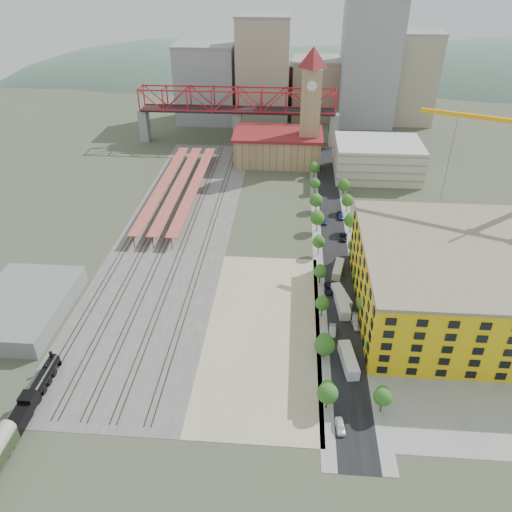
# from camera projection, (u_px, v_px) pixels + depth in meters

# --- Properties ---
(ground) EXTENTS (400.00, 400.00, 0.00)m
(ground) POSITION_uv_depth(u_px,v_px,m) (283.00, 262.00, 149.97)
(ground) COLOR #474C38
(ground) RESTS_ON ground
(ballast_strip) EXTENTS (36.00, 165.00, 0.06)m
(ballast_strip) POSITION_uv_depth(u_px,v_px,m) (177.00, 230.00, 167.07)
(ballast_strip) COLOR #605E59
(ballast_strip) RESTS_ON ground
(dirt_lot) EXTENTS (28.00, 67.00, 0.06)m
(dirt_lot) POSITION_uv_depth(u_px,v_px,m) (263.00, 330.00, 123.61)
(dirt_lot) COLOR tan
(dirt_lot) RESTS_ON ground
(street_asphalt) EXTENTS (12.00, 170.00, 0.06)m
(street_asphalt) POSITION_uv_depth(u_px,v_px,m) (334.00, 239.00, 161.59)
(street_asphalt) COLOR black
(street_asphalt) RESTS_ON ground
(sidewalk_west) EXTENTS (3.00, 170.00, 0.04)m
(sidewalk_west) POSITION_uv_depth(u_px,v_px,m) (317.00, 239.00, 161.95)
(sidewalk_west) COLOR gray
(sidewalk_west) RESTS_ON ground
(sidewalk_east) EXTENTS (3.00, 170.00, 0.04)m
(sidewalk_east) POSITION_uv_depth(u_px,v_px,m) (351.00, 240.00, 161.24)
(sidewalk_east) COLOR gray
(sidewalk_east) RESTS_ON ground
(construction_pad) EXTENTS (50.00, 90.00, 0.06)m
(construction_pad) POSITION_uv_depth(u_px,v_px,m) (453.00, 311.00, 130.14)
(construction_pad) COLOR gray
(construction_pad) RESTS_ON ground
(rail_tracks) EXTENTS (26.56, 160.00, 0.18)m
(rail_tracks) POSITION_uv_depth(u_px,v_px,m) (172.00, 229.00, 167.13)
(rail_tracks) COLOR #382B23
(rail_tracks) RESTS_ON ground
(platform_canopies) EXTENTS (16.00, 80.00, 4.12)m
(platform_canopies) POSITION_uv_depth(u_px,v_px,m) (179.00, 185.00, 188.53)
(platform_canopies) COLOR #C75E4C
(platform_canopies) RESTS_ON ground
(station_hall) EXTENTS (38.00, 24.00, 13.10)m
(station_hall) POSITION_uv_depth(u_px,v_px,m) (278.00, 147.00, 216.03)
(station_hall) COLOR tan
(station_hall) RESTS_ON ground
(clock_tower) EXTENTS (12.00, 12.00, 52.00)m
(clock_tower) POSITION_uv_depth(u_px,v_px,m) (311.00, 97.00, 201.79)
(clock_tower) COLOR tan
(clock_tower) RESTS_ON ground
(parking_garage) EXTENTS (34.00, 26.00, 14.00)m
(parking_garage) POSITION_uv_depth(u_px,v_px,m) (377.00, 159.00, 203.06)
(parking_garage) COLOR silver
(parking_garage) RESTS_ON ground
(truss_bridge) EXTENTS (94.00, 9.60, 25.60)m
(truss_bridge) POSITION_uv_depth(u_px,v_px,m) (237.00, 103.00, 230.28)
(truss_bridge) COLOR gray
(truss_bridge) RESTS_ON ground
(construction_building) EXTENTS (44.60, 50.60, 18.80)m
(construction_building) POSITION_uv_depth(u_px,v_px,m) (449.00, 281.00, 125.36)
(construction_building) COLOR yellow
(construction_building) RESTS_ON ground
(warehouse) EXTENTS (22.00, 32.00, 5.00)m
(warehouse) POSITION_uv_depth(u_px,v_px,m) (22.00, 307.00, 127.58)
(warehouse) COLOR gray
(warehouse) RESTS_ON ground
(street_trees) EXTENTS (15.40, 124.40, 8.00)m
(street_trees) POSITION_uv_depth(u_px,v_px,m) (336.00, 256.00, 153.16)
(street_trees) COLOR #30671F
(street_trees) RESTS_ON ground
(skyline) EXTENTS (133.00, 46.00, 60.00)m
(skyline) POSITION_uv_depth(u_px,v_px,m) (307.00, 77.00, 257.60)
(skyline) COLOR #9EA0A3
(skyline) RESTS_ON ground
(distant_hills) EXTENTS (647.00, 264.00, 227.00)m
(distant_hills) POSITION_uv_depth(u_px,v_px,m) (345.00, 175.00, 408.93)
(distant_hills) COLOR #4C6B59
(distant_hills) RESTS_ON ground
(locomotive) EXTENTS (2.83, 21.86, 5.47)m
(locomotive) POSITION_uv_depth(u_px,v_px,m) (36.00, 390.00, 104.25)
(locomotive) COLOR black
(locomotive) RESTS_ON ground
(site_trailer_a) EXTENTS (4.22, 10.70, 2.85)m
(site_trailer_a) POSITION_uv_depth(u_px,v_px,m) (348.00, 360.00, 112.72)
(site_trailer_a) COLOR silver
(site_trailer_a) RESTS_ON ground
(site_trailer_b) EXTENTS (3.69, 10.51, 2.82)m
(site_trailer_b) POSITION_uv_depth(u_px,v_px,m) (342.00, 304.00, 130.14)
(site_trailer_b) COLOR silver
(site_trailer_b) RESTS_ON ground
(site_trailer_c) EXTENTS (5.19, 10.01, 2.65)m
(site_trailer_c) POSITION_uv_depth(u_px,v_px,m) (341.00, 297.00, 133.14)
(site_trailer_c) COLOR silver
(site_trailer_c) RESTS_ON ground
(site_trailer_d) EXTENTS (4.15, 9.31, 2.47)m
(site_trailer_d) POSITION_uv_depth(u_px,v_px,m) (338.00, 269.00, 144.56)
(site_trailer_d) COLOR silver
(site_trailer_d) RESTS_ON ground
(car_0) EXTENTS (2.16, 4.47, 1.47)m
(car_0) POSITION_uv_depth(u_px,v_px,m) (340.00, 426.00, 98.05)
(car_0) COLOR white
(car_0) RESTS_ON ground
(car_1) EXTENTS (2.00, 4.83, 1.55)m
(car_1) POSITION_uv_depth(u_px,v_px,m) (332.00, 331.00, 122.31)
(car_1) COLOR #A8A7AD
(car_1) RESTS_ON ground
(car_2) EXTENTS (2.67, 5.62, 1.55)m
(car_2) POSITION_uv_depth(u_px,v_px,m) (329.00, 289.00, 137.21)
(car_2) COLOR black
(car_2) RESTS_ON ground
(car_3) EXTENTS (2.22, 5.23, 1.50)m
(car_3) POSITION_uv_depth(u_px,v_px,m) (323.00, 221.00, 170.88)
(car_3) COLOR navy
(car_3) RESTS_ON ground
(car_4) EXTENTS (2.14, 4.29, 1.41)m
(car_4) POSITION_uv_depth(u_px,v_px,m) (356.00, 325.00, 124.18)
(car_4) COLOR silver
(car_4) RESTS_ON ground
(car_5) EXTENTS (1.80, 4.35, 1.40)m
(car_5) POSITION_uv_depth(u_px,v_px,m) (355.00, 318.00, 126.53)
(car_5) COLOR #9B9BA0
(car_5) RESTS_ON ground
(car_6) EXTENTS (2.68, 5.14, 1.38)m
(car_6) POSITION_uv_depth(u_px,v_px,m) (343.00, 237.00, 161.32)
(car_6) COLOR black
(car_6) RESTS_ON ground
(car_7) EXTENTS (2.50, 5.30, 1.49)m
(car_7) POSITION_uv_depth(u_px,v_px,m) (340.00, 216.00, 173.88)
(car_7) COLOR navy
(car_7) RESTS_ON ground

